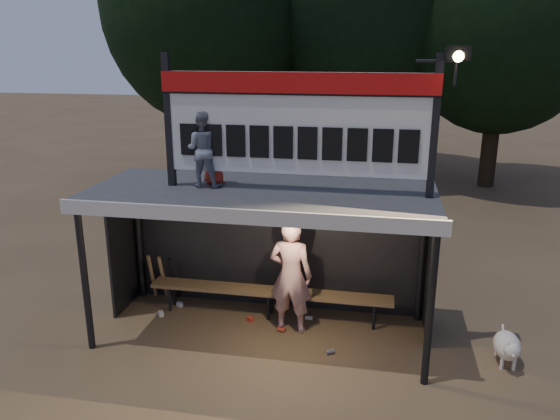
{
  "coord_description": "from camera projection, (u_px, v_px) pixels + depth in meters",
  "views": [
    {
      "loc": [
        1.69,
        -7.43,
        4.31
      ],
      "look_at": [
        0.2,
        0.4,
        1.9
      ],
      "focal_mm": 35.0,
      "sensor_mm": 36.0,
      "label": 1
    }
  ],
  "objects": [
    {
      "name": "scoreboard_assembly",
      "position": [
        300.0,
        120.0,
        7.47
      ],
      "size": [
        4.1,
        0.27,
        1.99
      ],
      "color": "black",
      "rests_on": "dugout_shelter"
    },
    {
      "name": "dog",
      "position": [
        507.0,
        346.0,
        7.62
      ],
      "size": [
        0.36,
        0.81,
        0.49
      ],
      "color": "white",
      "rests_on": "ground"
    },
    {
      "name": "child_b",
      "position": [
        214.0,
        156.0,
        8.04
      ],
      "size": [
        0.5,
        0.43,
        0.85
      ],
      "primitive_type": "imported",
      "rotation": [
        0.0,
        0.0,
        2.66
      ],
      "color": "#B62E1C",
      "rests_on": "dugout_shelter"
    },
    {
      "name": "tree_right",
      "position": [
        504.0,
        14.0,
        16.02
      ],
      "size": [
        6.08,
        6.08,
        8.72
      ],
      "color": "black",
      "rests_on": "ground"
    },
    {
      "name": "bench",
      "position": [
        270.0,
        292.0,
        8.93
      ],
      "size": [
        4.0,
        0.35,
        0.48
      ],
      "color": "brown",
      "rests_on": "ground"
    },
    {
      "name": "ground",
      "position": [
        263.0,
        333.0,
        8.54
      ],
      "size": [
        80.0,
        80.0,
        0.0
      ],
      "primitive_type": "plane",
      "color": "brown",
      "rests_on": "ground"
    },
    {
      "name": "dugout_shelter",
      "position": [
        265.0,
        216.0,
        8.23
      ],
      "size": [
        5.1,
        2.08,
        2.32
      ],
      "color": "#3A3A3C",
      "rests_on": "ground"
    },
    {
      "name": "player",
      "position": [
        291.0,
        275.0,
        8.37
      ],
      "size": [
        0.71,
        0.5,
        1.85
      ],
      "primitive_type": "imported",
      "rotation": [
        0.0,
        0.0,
        3.06
      ],
      "color": "silver",
      "rests_on": "ground"
    },
    {
      "name": "tree_left",
      "position": [
        206.0,
        5.0,
        17.06
      ],
      "size": [
        6.46,
        6.46,
        9.27
      ],
      "color": "#312416",
      "rests_on": "ground"
    },
    {
      "name": "bats",
      "position": [
        163.0,
        277.0,
        9.53
      ],
      "size": [
        0.47,
        0.32,
        0.84
      ],
      "color": "olive",
      "rests_on": "ground"
    },
    {
      "name": "litter",
      "position": [
        247.0,
        322.0,
        8.8
      ],
      "size": [
        3.01,
        1.14,
        0.08
      ],
      "color": "#B52F1F",
      "rests_on": "ground"
    },
    {
      "name": "child_a",
      "position": [
        203.0,
        149.0,
        7.87
      ],
      "size": [
        0.55,
        0.44,
        1.11
      ],
      "primitive_type": "imported",
      "rotation": [
        0.0,
        0.0,
        3.18
      ],
      "color": "gray",
      "rests_on": "dugout_shelter"
    }
  ]
}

